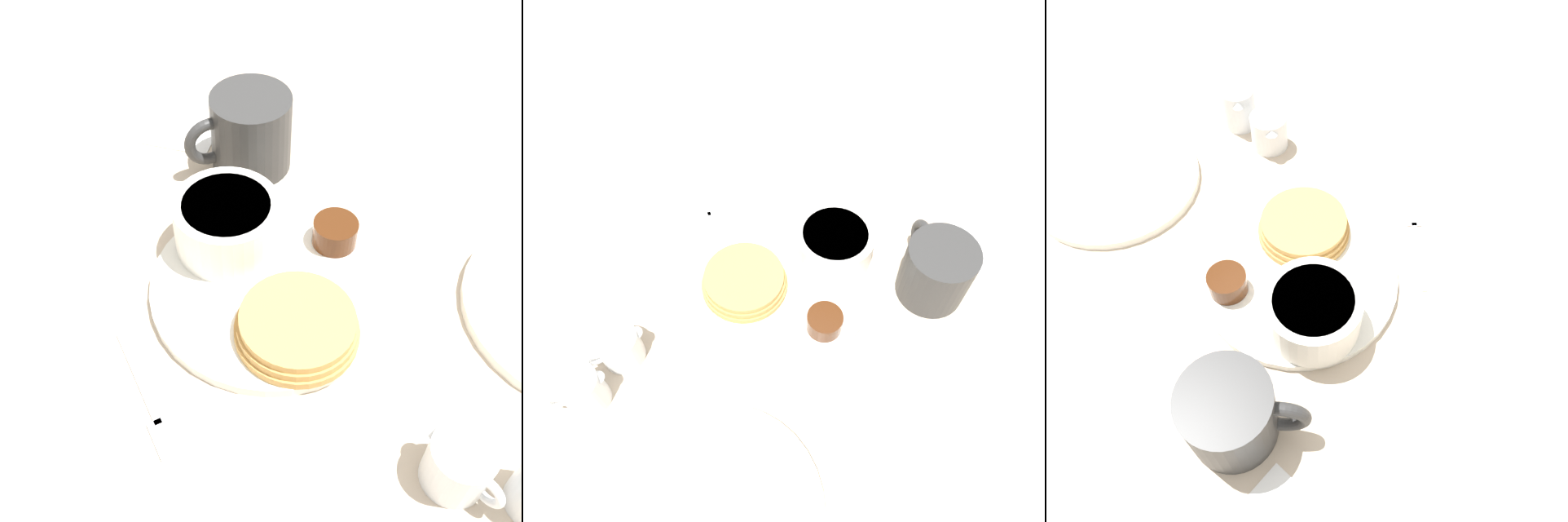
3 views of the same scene
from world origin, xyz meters
The scene contains 12 objects.
ground_plane centered at (0.00, 0.00, 0.00)m, with size 4.00×4.00×0.00m, color #C6B299.
plate centered at (0.00, 0.00, 0.01)m, with size 0.24×0.24×0.01m.
pancake_stack centered at (-0.03, 0.06, 0.03)m, with size 0.12×0.12×0.03m.
bowl centered at (0.05, -0.05, 0.04)m, with size 0.11×0.11×0.06m.
syrup_cup centered at (-0.06, -0.06, 0.03)m, with size 0.05×0.05×0.03m.
butter_ramekin centered at (0.05, -0.07, 0.03)m, with size 0.04×0.04×0.04m.
coffee_mug centered at (0.03, -0.19, 0.05)m, with size 0.12×0.09×0.09m.
creamer_pitcher_near centered at (-0.16, 0.19, 0.03)m, with size 0.06×0.06×0.05m.
creamer_pitcher_far centered at (-0.22, 0.21, 0.03)m, with size 0.05×0.06×0.06m.
fork centered at (0.10, 0.14, 0.00)m, with size 0.08×0.13×0.00m.
napkin centered at (0.12, -0.25, 0.00)m, with size 0.10×0.09×0.00m.
far_plate centered at (-0.31, 0.01, 0.01)m, with size 0.24×0.24×0.01m.
Camera 2 is at (-0.37, -0.07, 0.62)m, focal length 35.00 mm.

